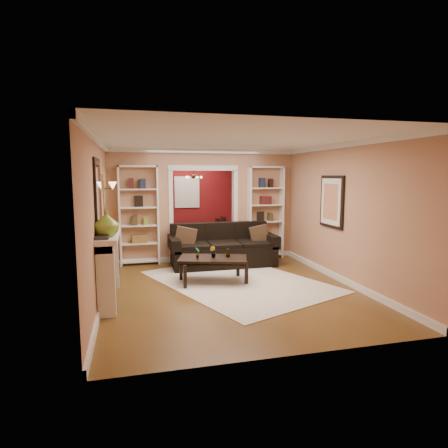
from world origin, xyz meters
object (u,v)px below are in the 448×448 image
object	(u,v)px
bookshelf_right	(265,212)
sofa	(223,245)
bookshelf_left	(139,216)
coffee_table	(213,270)
dining_table	(194,237)
fireplace	(110,267)

from	to	relation	value
bookshelf_right	sofa	bearing A→B (deg)	-154.91
sofa	bookshelf_left	world-z (taller)	bookshelf_left
coffee_table	bookshelf_left	xyz separation A→B (m)	(-1.34, 1.87, 0.90)
sofa	dining_table	xyz separation A→B (m)	(-0.28, 2.39, -0.19)
coffee_table	bookshelf_right	bearing A→B (deg)	63.51
coffee_table	bookshelf_left	size ratio (longest dim) A/B	0.57
dining_table	bookshelf_right	bearing A→B (deg)	-139.99
dining_table	coffee_table	bearing A→B (deg)	176.27
bookshelf_left	fireplace	size ratio (longest dim) A/B	1.35
bookshelf_right	bookshelf_left	bearing A→B (deg)	180.00
fireplace	dining_table	distance (m)	4.84
sofa	bookshelf_right	xyz separation A→B (m)	(1.24, 0.58, 0.67)
bookshelf_left	sofa	bearing A→B (deg)	-17.31
sofa	fireplace	world-z (taller)	fireplace
coffee_table	dining_table	distance (m)	3.69
coffee_table	bookshelf_right	size ratio (longest dim) A/B	0.57
sofa	bookshelf_left	size ratio (longest dim) A/B	1.07
bookshelf_left	bookshelf_right	size ratio (longest dim) A/B	1.00
sofa	dining_table	distance (m)	2.41
coffee_table	fireplace	bearing A→B (deg)	-143.97
fireplace	coffee_table	bearing A→B (deg)	19.30
coffee_table	bookshelf_right	xyz separation A→B (m)	(1.76, 1.87, 0.90)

